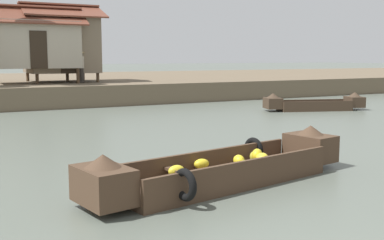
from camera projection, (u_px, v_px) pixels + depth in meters
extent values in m
plane|color=#596056|center=(85.00, 148.00, 12.30)|extent=(300.00, 300.00, 0.00)
cube|color=brown|center=(0.00, 87.00, 29.34)|extent=(160.00, 20.00, 1.02)
cube|color=#473323|center=(225.00, 181.00, 8.79)|extent=(4.43, 1.95, 0.12)
cube|color=#473323|center=(205.00, 161.00, 9.18)|extent=(4.23, 0.86, 0.42)
cube|color=#473323|center=(246.00, 172.00, 8.32)|extent=(4.23, 0.86, 0.42)
cube|color=#473323|center=(310.00, 147.00, 10.26)|extent=(0.84, 1.12, 0.56)
cone|color=#473323|center=(311.00, 130.00, 10.21)|extent=(0.65, 0.65, 0.20)
cube|color=#473323|center=(104.00, 185.00, 7.22)|extent=(0.84, 1.12, 0.56)
cone|color=#473323|center=(103.00, 161.00, 7.17)|extent=(0.65, 0.65, 0.20)
cube|color=#473323|center=(185.00, 173.00, 8.19)|extent=(0.39, 1.09, 0.05)
torus|color=black|center=(253.00, 149.00, 10.15)|extent=(0.21, 0.53, 0.52)
torus|color=black|center=(185.00, 185.00, 7.34)|extent=(0.21, 0.53, 0.52)
ellipsoid|color=yellow|center=(257.00, 155.00, 9.42)|extent=(0.35, 0.34, 0.26)
ellipsoid|color=gold|center=(256.00, 157.00, 9.60)|extent=(0.31, 0.35, 0.25)
ellipsoid|color=yellow|center=(202.00, 164.00, 8.86)|extent=(0.30, 0.20, 0.19)
ellipsoid|color=yellow|center=(239.00, 160.00, 8.97)|extent=(0.26, 0.31, 0.21)
ellipsoid|color=yellow|center=(206.00, 174.00, 8.16)|extent=(0.40, 0.37, 0.18)
ellipsoid|color=yellow|center=(176.00, 171.00, 8.36)|extent=(0.33, 0.21, 0.21)
ellipsoid|color=yellow|center=(262.00, 158.00, 9.22)|extent=(0.38, 0.40, 0.21)
ellipsoid|color=yellow|center=(245.00, 165.00, 8.74)|extent=(0.29, 0.25, 0.19)
cube|color=#3D2D21|center=(314.00, 109.00, 20.97)|extent=(3.31, 1.95, 0.12)
cube|color=#3D2D21|center=(319.00, 105.00, 20.49)|extent=(3.02, 1.07, 0.32)
cube|color=#3D2D21|center=(310.00, 103.00, 21.39)|extent=(3.02, 1.07, 0.32)
cube|color=#3D2D21|center=(273.00, 103.00, 20.62)|extent=(0.88, 1.01, 0.46)
cone|color=#3D2D21|center=(273.00, 96.00, 20.58)|extent=(0.71, 0.71, 0.20)
cube|color=#3D2D21|center=(354.00, 102.00, 21.24)|extent=(0.88, 1.01, 0.46)
cone|color=#3D2D21|center=(355.00, 94.00, 21.19)|extent=(0.71, 0.71, 0.20)
cube|color=#3D2D21|center=(329.00, 103.00, 21.05)|extent=(0.47, 0.92, 0.05)
cylinder|color=#4C3826|center=(78.00, 76.00, 24.03)|extent=(0.16, 0.16, 0.76)
cylinder|color=#4C3826|center=(67.00, 74.00, 26.04)|extent=(0.16, 0.16, 0.76)
cube|color=#B2A893|center=(34.00, 45.00, 23.95)|extent=(4.21, 2.68, 2.32)
cube|color=#2D2319|center=(39.00, 50.00, 22.79)|extent=(0.80, 0.04, 1.80)
cube|color=brown|center=(35.00, 15.00, 23.17)|extent=(4.91, 1.82, 1.01)
cube|color=brown|center=(30.00, 17.00, 24.35)|extent=(4.91, 1.82, 1.01)
cylinder|color=#4C3826|center=(37.00, 79.00, 23.57)|extent=(0.16, 0.16, 0.49)
cylinder|color=#4C3826|center=(98.00, 78.00, 24.99)|extent=(0.16, 0.16, 0.49)
cylinder|color=#4C3826|center=(28.00, 77.00, 26.09)|extent=(0.16, 0.16, 0.49)
cylinder|color=#4C3826|center=(83.00, 76.00, 27.51)|extent=(0.16, 0.16, 0.49)
cube|color=#7A6B56|center=(61.00, 45.00, 25.31)|extent=(3.48, 3.27, 2.97)
cube|color=#2D2319|center=(69.00, 56.00, 23.93)|extent=(0.80, 0.04, 1.80)
cube|color=brown|center=(63.00, 10.00, 24.37)|extent=(4.18, 2.13, 0.82)
cube|color=brown|center=(56.00, 13.00, 25.80)|extent=(4.18, 2.13, 0.82)
cylinder|color=#332D28|center=(81.00, 76.00, 24.46)|extent=(0.28, 0.28, 0.75)
cylinder|color=#B7AD99|center=(81.00, 62.00, 24.37)|extent=(0.34, 0.34, 0.60)
sphere|color=#9E7556|center=(81.00, 54.00, 24.32)|extent=(0.22, 0.22, 0.22)
cone|color=tan|center=(81.00, 52.00, 24.30)|extent=(0.44, 0.44, 0.14)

